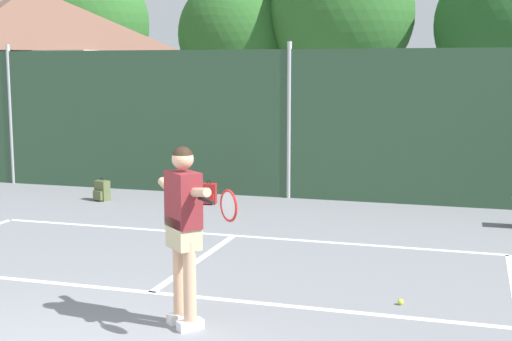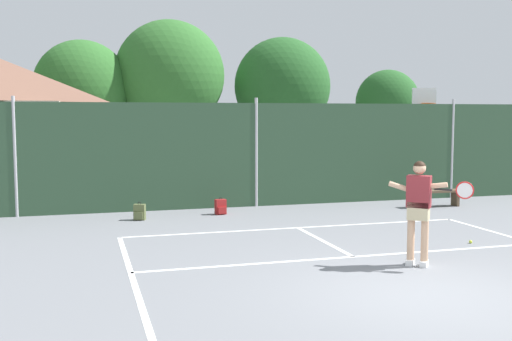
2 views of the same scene
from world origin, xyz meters
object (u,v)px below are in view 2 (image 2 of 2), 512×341
tennis_ball (471,242)px  backpack_red (221,207)px  basketball_hoop (423,125)px  tennis_player (419,203)px  courtside_bench (437,194)px  backpack_olive (140,212)px

tennis_ball → backpack_red: (-4.16, 5.00, 0.16)m
backpack_red → basketball_hoop: bearing=19.2°
tennis_player → courtside_bench: 7.27m
tennis_player → backpack_red: tennis_player is taller
backpack_olive → backpack_red: bearing=7.3°
basketball_hoop → courtside_bench: 3.93m
tennis_ball → backpack_olive: backpack_olive is taller
basketball_hoop → backpack_olive: basketball_hoop is taller
backpack_red → courtside_bench: courtside_bench is taller
tennis_ball → courtside_bench: courtside_bench is taller
backpack_olive → tennis_ball: bearing=-36.7°
tennis_ball → backpack_red: 6.51m
backpack_olive → courtside_bench: courtside_bench is taller
backpack_red → tennis_ball: bearing=-50.2°
basketball_hoop → courtside_bench: size_ratio=2.22×
tennis_player → courtside_bench: (4.19, 5.89, -0.75)m
basketball_hoop → tennis_player: basketball_hoop is taller
basketball_hoop → backpack_red: basketball_hoop is taller
tennis_player → basketball_hoop: bearing=58.2°
basketball_hoop → tennis_player: 10.66m
backpack_red → tennis_player: bearing=-71.4°
backpack_red → courtside_bench: (6.32, -0.43, 0.17)m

